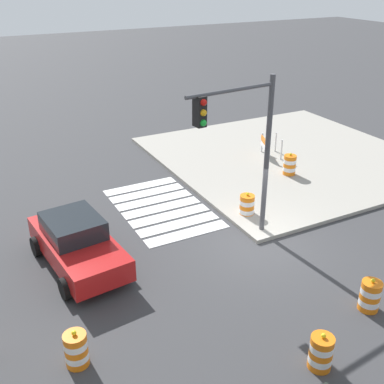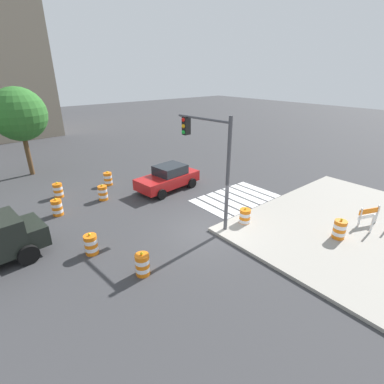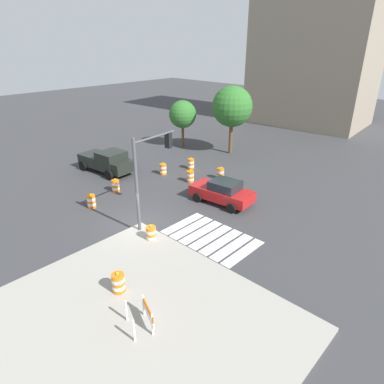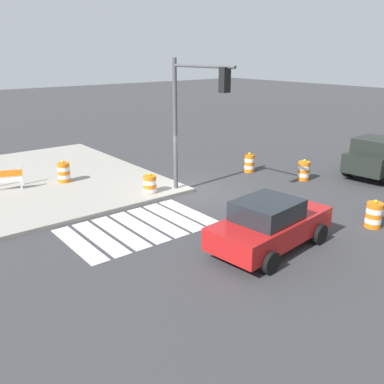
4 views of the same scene
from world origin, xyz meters
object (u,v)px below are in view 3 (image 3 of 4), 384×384
Objects in this scene: traffic_barrel_median_far at (91,201)px; street_tree_streetside_near at (183,114)px; traffic_barrel_far_curb at (191,164)px; traffic_barrel_near_corner at (116,186)px; street_tree_streetside_mid at (232,107)px; traffic_barrel_on_sidewalk at (118,283)px; traffic_barrel_opposite_curb at (190,177)px; pickup_truck at (108,161)px; traffic_barrel_median_near at (221,173)px; sports_car at (222,192)px; traffic_light_pole at (150,163)px; traffic_barrel_lane_center at (163,169)px; construction_barricade at (144,314)px; traffic_barrel_crosswalk_end at (151,234)px.

street_tree_streetside_near is at bearing 110.88° from traffic_barrel_median_far.
traffic_barrel_median_far is 9.90m from traffic_barrel_far_curb.
street_tree_streetside_near is (-4.37, 11.45, 2.91)m from traffic_barrel_near_corner.
street_tree_streetside_mid is at bearing 87.79° from traffic_barrel_near_corner.
traffic_barrel_opposite_curb is at bearing 119.77° from traffic_barrel_on_sidewalk.
pickup_truck is 5.20× the size of traffic_barrel_median_near.
sports_car is at bearing -49.63° from traffic_barrel_median_near.
traffic_barrel_median_near is at bearing 100.84° from traffic_light_pole.
traffic_barrel_on_sidewalk is at bearing -52.50° from street_tree_streetside_near.
traffic_barrel_median_far is at bearing -107.27° from traffic_barrel_median_near.
traffic_barrel_lane_center is 0.71× the size of construction_barricade.
traffic_barrel_near_corner is at bearing 167.17° from traffic_light_pole.
traffic_barrel_median_near is 10.32m from traffic_barrel_median_far.
traffic_barrel_median_near is 14.58m from traffic_barrel_on_sidewalk.
sports_car reaches higher than traffic_barrel_median_far.
traffic_barrel_on_sidewalk is at bearing -68.90° from traffic_barrel_median_near.
traffic_barrel_on_sidewalk is at bearing 168.58° from construction_barricade.
traffic_barrel_lane_center is 1.00× the size of traffic_barrel_on_sidewalk.
traffic_barrel_median_near is (4.07, 7.22, 0.00)m from traffic_barrel_near_corner.
sports_car reaches higher than traffic_barrel_median_near.
street_tree_streetside_near is (-13.69, 17.84, 2.76)m from traffic_barrel_on_sidewalk.
traffic_barrel_opposite_curb is at bearing -74.38° from street_tree_streetside_mid.
street_tree_streetside_near reaches higher than pickup_truck.
traffic_barrel_crosswalk_end is at bearing -88.34° from sports_car.
traffic_barrel_near_corner is at bearing 110.79° from traffic_barrel_median_far.
traffic_barrel_near_corner is at bearing 159.74° from traffic_barrel_crosswalk_end.
pickup_truck reaches higher than traffic_barrel_median_near.
construction_barricade is 0.22× the size of street_tree_streetside_mid.
traffic_barrel_near_corner is 13.54m from construction_barricade.
traffic_barrel_near_corner is 0.16× the size of street_tree_streetside_mid.
street_tree_streetside_mid is at bearing 91.80° from traffic_barrel_median_far.
traffic_barrel_opposite_curb is (1.75, 7.72, 0.00)m from traffic_barrel_median_far.
traffic_light_pole reaches higher than traffic_barrel_near_corner.
traffic_barrel_median_near is at bearing 31.17° from traffic_barrel_lane_center.
pickup_truck is at bearing 161.45° from traffic_light_pole.
traffic_barrel_crosswalk_end and traffic_barrel_median_near have the same top height.
traffic_barrel_near_corner is 0.19× the size of traffic_light_pole.
sports_car is at bearing 10.97° from pickup_truck.
construction_barricade is at bearing -44.72° from traffic_barrel_lane_center.
traffic_barrel_crosswalk_end is 0.71× the size of construction_barricade.
construction_barricade is at bearing -42.70° from traffic_barrel_crosswalk_end.
street_tree_streetside_near is (-11.25, 7.54, 2.55)m from sports_car.
traffic_barrel_far_curb is (-3.31, 0.04, 0.00)m from traffic_barrel_median_near.
street_tree_streetside_mid is (0.54, 8.39, 4.06)m from traffic_barrel_lane_center.
pickup_truck reaches higher than traffic_barrel_on_sidewalk.
pickup_truck reaches higher than traffic_barrel_near_corner.
traffic_barrel_crosswalk_end is 1.00× the size of traffic_barrel_on_sidewalk.
traffic_barrel_on_sidewalk is (2.25, -3.78, 0.15)m from traffic_barrel_crosswalk_end.
traffic_barrel_median_far is at bearing -88.56° from traffic_barrel_far_curb.
construction_barricade is (7.61, -14.08, 0.27)m from traffic_barrel_median_near.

